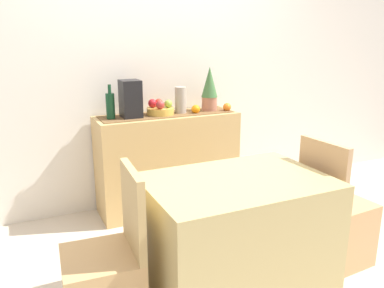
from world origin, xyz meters
name	(u,v)px	position (x,y,z in m)	size (l,w,h in m)	color
ground_plane	(217,255)	(0.00, 0.00, -0.01)	(6.40, 6.40, 0.02)	beige
room_wall_rear	(157,58)	(0.00, 1.18, 1.35)	(6.40, 0.06, 2.70)	silver
sideboard_console	(168,162)	(-0.02, 0.92, 0.44)	(1.26, 0.42, 0.88)	tan
table_runner	(167,114)	(-0.02, 0.92, 0.88)	(1.18, 0.32, 0.01)	brown
fruit_bowl	(160,111)	(-0.08, 0.92, 0.91)	(0.24, 0.24, 0.06)	gold
apple_center	(160,105)	(-0.10, 0.85, 0.98)	(0.07, 0.07, 0.07)	#A7322F
apple_rear	(152,103)	(-0.14, 0.95, 0.98)	(0.08, 0.08, 0.08)	red
apple_upper	(168,104)	(-0.02, 0.89, 0.98)	(0.07, 0.07, 0.07)	#8DB23B
apple_front	(159,103)	(-0.07, 0.97, 0.98)	(0.07, 0.07, 0.07)	red
wine_bottle	(110,106)	(-0.51, 0.92, 0.99)	(0.07, 0.07, 0.29)	#143F23
coffee_maker	(130,99)	(-0.34, 0.92, 1.04)	(0.16, 0.18, 0.32)	black
ceramic_vase	(181,100)	(0.11, 0.92, 1.00)	(0.10, 0.10, 0.24)	#A2988A
potted_plant	(210,88)	(0.40, 0.92, 1.09)	(0.15, 0.15, 0.40)	#A76B53
orange_loose_end	(196,109)	(0.23, 0.86, 0.92)	(0.08, 0.08, 0.08)	orange
orange_loose_near_bowl	(227,107)	(0.54, 0.84, 0.92)	(0.07, 0.07, 0.07)	orange
dining_table	(236,236)	(-0.10, -0.42, 0.37)	(1.07, 0.74, 0.74)	tan
chair_near_window	(106,285)	(-0.90, -0.42, 0.27)	(0.43, 0.43, 0.90)	tan
chair_by_corner	(334,226)	(0.70, -0.42, 0.27)	(0.43, 0.43, 0.90)	tan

